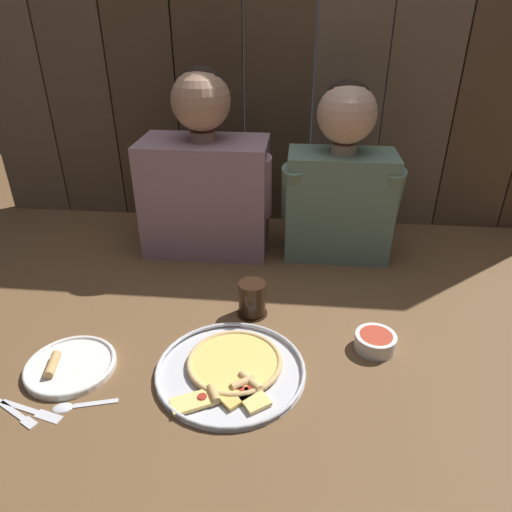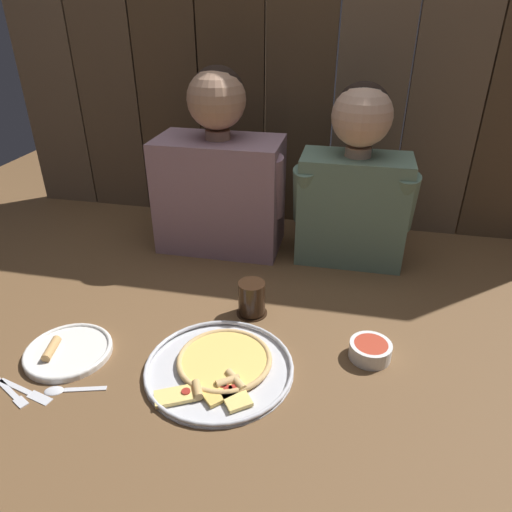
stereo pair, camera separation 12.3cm
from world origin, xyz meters
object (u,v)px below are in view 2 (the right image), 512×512
(dinner_plate, at_px, (68,351))
(drinking_glass, at_px, (252,299))
(dipping_bowl, at_px, (370,350))
(diner_right, at_px, (355,182))
(pizza_tray, at_px, (221,366))
(diner_left, at_px, (219,174))

(dinner_plate, xyz_separation_m, drinking_glass, (0.41, 0.26, 0.04))
(dipping_bowl, bearing_deg, dinner_plate, -168.67)
(dinner_plate, relative_size, dipping_bowl, 2.07)
(dinner_plate, xyz_separation_m, diner_right, (0.66, 0.65, 0.26))
(pizza_tray, height_order, dipping_bowl, dipping_bowl)
(pizza_tray, height_order, diner_left, diner_left)
(pizza_tray, height_order, diner_right, diner_right)
(diner_right, bearing_deg, drinking_glass, -122.58)
(pizza_tray, height_order, dinner_plate, dinner_plate)
(diner_left, bearing_deg, drinking_glass, -63.08)
(drinking_glass, xyz_separation_m, diner_right, (0.25, 0.39, 0.22))
(dinner_plate, bearing_deg, diner_left, 71.90)
(dinner_plate, height_order, diner_right, diner_right)
(diner_left, bearing_deg, diner_right, -0.03)
(pizza_tray, distance_m, dipping_bowl, 0.37)
(pizza_tray, bearing_deg, drinking_glass, 84.46)
(pizza_tray, xyz_separation_m, diner_left, (-0.17, 0.62, 0.25))
(dinner_plate, bearing_deg, drinking_glass, 32.85)
(drinking_glass, height_order, diner_left, diner_left)
(dipping_bowl, bearing_deg, drinking_glass, 160.05)
(drinking_glass, bearing_deg, dipping_bowl, -19.95)
(drinking_glass, relative_size, diner_right, 0.18)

